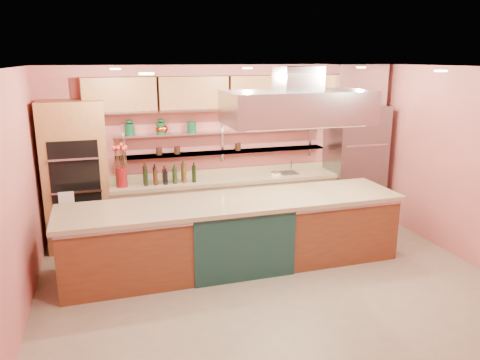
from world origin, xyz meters
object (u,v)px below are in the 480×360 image
object	(u,v)px
flower_vase	(122,177)
copper_kettle	(162,129)
refrigerator	(355,163)
island	(235,233)
green_canister	(192,127)
kitchen_scale	(275,173)

from	to	relation	value
flower_vase	copper_kettle	world-z (taller)	copper_kettle
refrigerator	island	world-z (taller)	refrigerator
copper_kettle	green_canister	size ratio (longest dim) A/B	1.08
refrigerator	kitchen_scale	world-z (taller)	refrigerator
refrigerator	flower_vase	size ratio (longest dim) A/B	6.76
island	flower_vase	bearing A→B (deg)	136.00
refrigerator	island	distance (m)	3.05
island	kitchen_scale	distance (m)	1.84
island	flower_vase	xyz separation A→B (m)	(-1.46, 1.38, 0.59)
island	kitchen_scale	xyz separation A→B (m)	(1.13, 1.38, 0.48)
island	kitchen_scale	bearing A→B (deg)	49.97
kitchen_scale	flower_vase	bearing A→B (deg)	175.55
kitchen_scale	refrigerator	bearing A→B (deg)	-4.82
flower_vase	kitchen_scale	distance (m)	2.59
copper_kettle	green_canister	xyz separation A→B (m)	(0.49, 0.00, 0.01)
refrigerator	island	xyz separation A→B (m)	(-2.67, -1.37, -0.56)
flower_vase	green_canister	size ratio (longest dim) A/B	1.76
kitchen_scale	copper_kettle	distance (m)	2.07
copper_kettle	green_canister	world-z (taller)	green_canister
flower_vase	island	bearing A→B (deg)	-43.29
green_canister	kitchen_scale	bearing A→B (deg)	-8.90
refrigerator	kitchen_scale	bearing A→B (deg)	179.63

